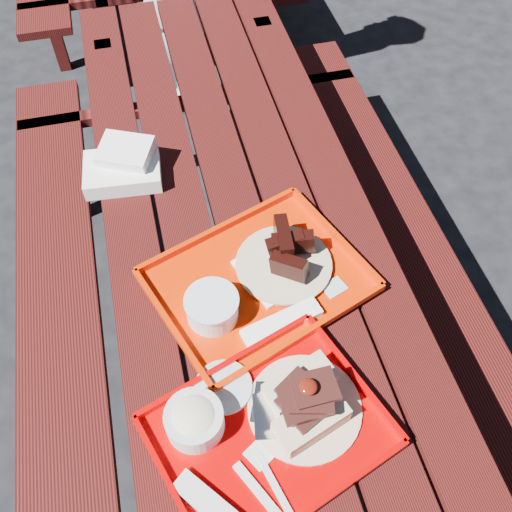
# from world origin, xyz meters

# --- Properties ---
(ground) EXTENTS (60.00, 60.00, 0.00)m
(ground) POSITION_xyz_m (0.00, 0.00, 0.00)
(ground) COLOR black
(ground) RESTS_ON ground
(picnic_table_near) EXTENTS (1.41, 2.40, 0.75)m
(picnic_table_near) POSITION_xyz_m (-0.00, 0.00, 0.56)
(picnic_table_near) COLOR #44100D
(picnic_table_near) RESTS_ON ground
(near_tray) EXTENTS (0.56, 0.50, 0.15)m
(near_tray) POSITION_xyz_m (-0.08, -0.54, 0.79)
(near_tray) COLOR #C00000
(near_tray) RESTS_ON picnic_table_near
(far_tray) EXTENTS (0.61, 0.54, 0.09)m
(far_tray) POSITION_xyz_m (-0.01, -0.20, 0.78)
(far_tray) COLOR red
(far_tray) RESTS_ON picnic_table_near
(white_cloth) EXTENTS (0.23, 0.20, 0.09)m
(white_cloth) POSITION_xyz_m (-0.29, 0.28, 0.79)
(white_cloth) COLOR white
(white_cloth) RESTS_ON picnic_table_near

